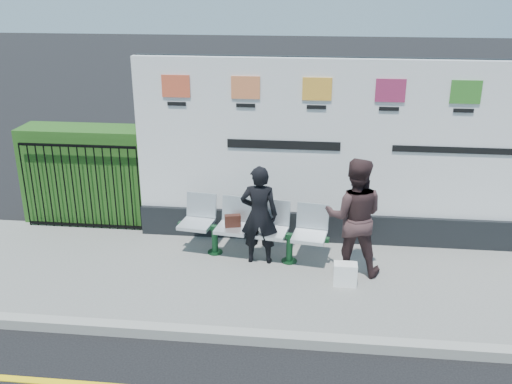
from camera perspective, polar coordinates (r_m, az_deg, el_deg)
pavement at (r=8.58m, az=9.42°, el=-8.98°), size 14.00×3.00×0.12m
kerb at (r=7.31m, az=9.95°, el=-14.74°), size 14.00×0.18×0.14m
billboard at (r=9.31m, az=12.62°, el=2.39°), size 8.00×0.30×3.00m
hedge at (r=10.61m, az=-16.21°, el=1.76°), size 2.35×0.70×1.70m
railing at (r=10.25m, az=-17.09°, el=0.52°), size 2.05×0.06×1.54m
bench at (r=8.96m, az=-0.45°, el=-5.11°), size 2.37×0.92×0.50m
woman_left at (r=8.62m, az=0.31°, el=-2.32°), size 0.58×0.39×1.56m
woman_right at (r=8.40m, az=9.79°, el=-2.45°), size 0.90×0.72×1.78m
handbag_brown at (r=8.89m, az=-2.34°, el=-2.89°), size 0.27×0.17×0.19m
carrier_bag_white at (r=8.34m, az=8.90°, el=-8.11°), size 0.33×0.20×0.33m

